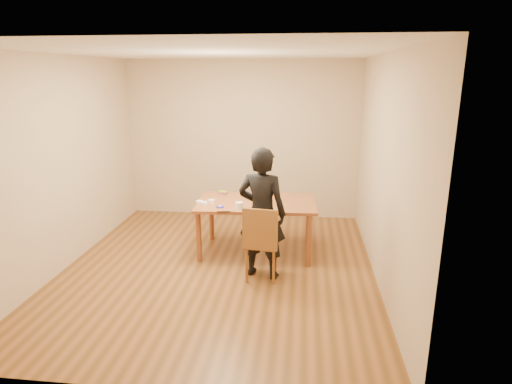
# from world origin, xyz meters

# --- Properties ---
(room_shell) EXTENTS (4.00, 4.50, 2.70)m
(room_shell) POSITION_xyz_m (0.00, 0.34, 1.35)
(room_shell) COLOR brown
(room_shell) RESTS_ON ground
(dining_table) EXTENTS (1.68, 1.06, 0.04)m
(dining_table) POSITION_xyz_m (0.43, 0.61, 0.73)
(dining_table) COLOR brown
(dining_table) RESTS_ON floor
(dining_chair) EXTENTS (0.43, 0.43, 0.04)m
(dining_chair) POSITION_xyz_m (0.58, -0.16, 0.45)
(dining_chair) COLOR brown
(dining_chair) RESTS_ON floor
(cake_plate) EXTENTS (0.26, 0.26, 0.02)m
(cake_plate) POSITION_xyz_m (0.52, 0.63, 0.76)
(cake_plate) COLOR #B50C2D
(cake_plate) RESTS_ON dining_table
(cake) EXTENTS (0.20, 0.20, 0.06)m
(cake) POSITION_xyz_m (0.52, 0.63, 0.80)
(cake) COLOR white
(cake) RESTS_ON cake_plate
(frosting_dome) EXTENTS (0.19, 0.19, 0.03)m
(frosting_dome) POSITION_xyz_m (0.52, 0.63, 0.85)
(frosting_dome) COLOR white
(frosting_dome) RESTS_ON cake
(frosting_tub) EXTENTS (0.10, 0.10, 0.09)m
(frosting_tub) POSITION_xyz_m (0.24, 0.25, 0.79)
(frosting_tub) COLOR white
(frosting_tub) RESTS_ON dining_table
(frosting_lid) EXTENTS (0.10, 0.10, 0.01)m
(frosting_lid) POSITION_xyz_m (-0.02, 0.29, 0.75)
(frosting_lid) COLOR #1B1693
(frosting_lid) RESTS_ON dining_table
(frosting_dollop) EXTENTS (0.04, 0.04, 0.02)m
(frosting_dollop) POSITION_xyz_m (-0.02, 0.29, 0.77)
(frosting_dollop) COLOR white
(frosting_dollop) RESTS_ON frosting_lid
(ramekin_green) EXTENTS (0.09, 0.09, 0.04)m
(ramekin_green) POSITION_xyz_m (-0.25, 0.37, 0.77)
(ramekin_green) COLOR white
(ramekin_green) RESTS_ON dining_table
(ramekin_yellow) EXTENTS (0.09, 0.09, 0.04)m
(ramekin_yellow) POSITION_xyz_m (-0.18, 0.48, 0.77)
(ramekin_yellow) COLOR white
(ramekin_yellow) RESTS_ON dining_table
(ramekin_multi) EXTENTS (0.09, 0.09, 0.04)m
(ramekin_multi) POSITION_xyz_m (-0.33, 0.41, 0.77)
(ramekin_multi) COLOR white
(ramekin_multi) RESTS_ON dining_table
(candy_box_pink) EXTENTS (0.14, 0.09, 0.02)m
(candy_box_pink) POSITION_xyz_m (-0.10, 0.95, 0.76)
(candy_box_pink) COLOR #C92FA1
(candy_box_pink) RESTS_ON dining_table
(candy_box_green) EXTENTS (0.15, 0.12, 0.02)m
(candy_box_green) POSITION_xyz_m (-0.11, 0.95, 0.78)
(candy_box_green) COLOR green
(candy_box_green) RESTS_ON candy_box_pink
(spatula) EXTENTS (0.17, 0.04, 0.01)m
(spatula) POSITION_xyz_m (0.06, 0.10, 0.75)
(spatula) COLOR black
(spatula) RESTS_ON dining_table
(person) EXTENTS (0.67, 0.51, 1.64)m
(person) POSITION_xyz_m (0.58, -0.12, 0.82)
(person) COLOR black
(person) RESTS_ON floor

